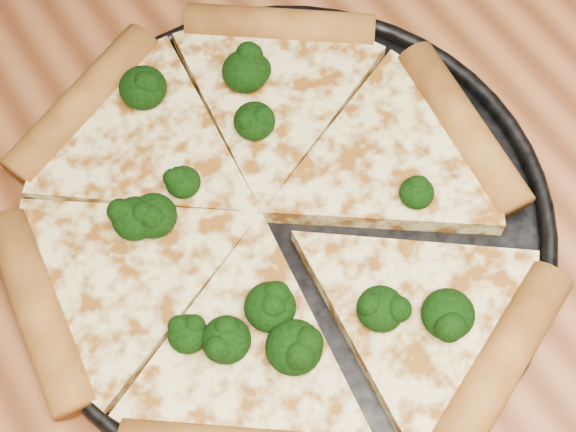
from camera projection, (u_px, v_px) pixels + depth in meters
dining_table at (397, 375)px, 0.62m from camera, size 1.20×0.90×0.75m
pizza_pan at (288, 221)px, 0.56m from camera, size 0.35×0.35×0.02m
pizza at (267, 217)px, 0.55m from camera, size 0.35×0.38×0.03m
broccoli_florets at (255, 222)px, 0.54m from camera, size 0.20×0.28×0.03m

